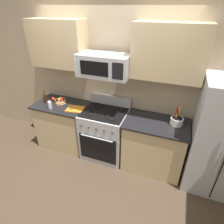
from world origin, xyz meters
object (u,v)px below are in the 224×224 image
object	(u,v)px
cutting_board	(75,109)
bottle_soy	(45,97)
utensil_crock	(177,121)
bottle_vinegar	(50,104)
apple_loose	(54,99)
fruit_basket	(61,101)
refrigerator	(223,139)
microwave	(104,65)
range_oven	(105,133)

from	to	relation	value
cutting_board	bottle_soy	size ratio (longest dim) A/B	1.23
utensil_crock	cutting_board	bearing A→B (deg)	-175.21
bottle_vinegar	bottle_soy	world-z (taller)	bottle_soy
apple_loose	bottle_soy	bearing A→B (deg)	-131.77
utensil_crock	fruit_basket	distance (m)	2.07
refrigerator	fruit_basket	distance (m)	2.72
cutting_board	bottle_vinegar	world-z (taller)	bottle_vinegar
microwave	bottle_vinegar	xyz separation A→B (m)	(-0.95, -0.23, -0.72)
range_oven	microwave	distance (m)	1.24
cutting_board	refrigerator	bearing A→B (deg)	1.57
microwave	bottle_vinegar	distance (m)	1.22
apple_loose	cutting_board	size ratio (longest dim) A/B	0.27
refrigerator	apple_loose	xyz separation A→B (m)	(-2.89, 0.08, 0.09)
bottle_vinegar	microwave	bearing A→B (deg)	13.73
fruit_basket	bottle_soy	world-z (taller)	bottle_soy
refrigerator	bottle_vinegar	size ratio (longest dim) A/B	9.52
microwave	fruit_basket	size ratio (longest dim) A/B	3.94
bottle_vinegar	bottle_soy	size ratio (longest dim) A/B	0.76
range_oven	cutting_board	xyz separation A→B (m)	(-0.52, -0.08, 0.44)
microwave	bottle_vinegar	world-z (taller)	microwave
cutting_board	bottle_vinegar	bearing A→B (deg)	-164.04
fruit_basket	bottle_vinegar	world-z (taller)	bottle_vinegar
range_oven	utensil_crock	size ratio (longest dim) A/B	3.54
microwave	bottle_soy	distance (m)	1.37
fruit_basket	microwave	bearing A→B (deg)	-1.20
microwave	apple_loose	bearing A→B (deg)	177.95
refrigerator	utensil_crock	size ratio (longest dim) A/B	5.60
utensil_crock	fruit_basket	bearing A→B (deg)	-179.63
utensil_crock	apple_loose	xyz separation A→B (m)	(-2.24, 0.01, -0.03)
range_oven	utensil_crock	world-z (taller)	utensil_crock
cutting_board	range_oven	bearing A→B (deg)	8.86
bottle_vinegar	refrigerator	bearing A→B (deg)	3.86
range_oven	apple_loose	xyz separation A→B (m)	(-1.08, 0.07, 0.48)
utensil_crock	apple_loose	world-z (taller)	utensil_crock
apple_loose	cutting_board	world-z (taller)	apple_loose
refrigerator	utensil_crock	xyz separation A→B (m)	(-0.65, 0.08, 0.11)
range_oven	fruit_basket	bearing A→B (deg)	177.02
fruit_basket	bottle_vinegar	bearing A→B (deg)	-100.64
utensil_crock	bottle_soy	world-z (taller)	utensil_crock
utensil_crock	bottle_vinegar	xyz separation A→B (m)	(-2.12, -0.26, 0.02)
bottle_vinegar	bottle_soy	distance (m)	0.28
utensil_crock	bottle_vinegar	size ratio (longest dim) A/B	1.70
refrigerator	utensil_crock	bearing A→B (deg)	173.19
utensil_crock	cutting_board	world-z (taller)	utensil_crock
utensil_crock	refrigerator	bearing A→B (deg)	-6.81
range_oven	apple_loose	size ratio (longest dim) A/B	13.88
apple_loose	microwave	bearing A→B (deg)	-2.05
range_oven	refrigerator	bearing A→B (deg)	-0.54
cutting_board	utensil_crock	bearing A→B (deg)	4.79
apple_loose	utensil_crock	bearing A→B (deg)	-0.16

